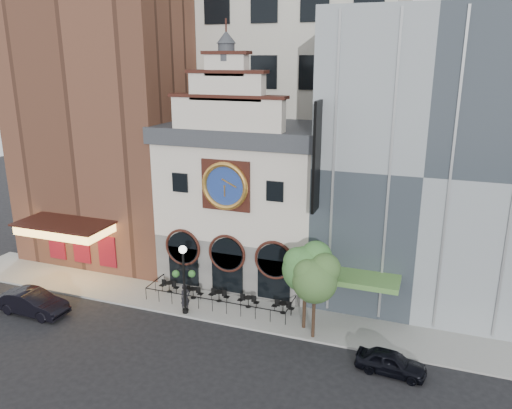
{
  "coord_description": "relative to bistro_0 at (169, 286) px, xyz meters",
  "views": [
    {
      "loc": [
        13.5,
        -27.05,
        17.13
      ],
      "look_at": [
        1.49,
        6.0,
        6.74
      ],
      "focal_mm": 35.0,
      "sensor_mm": 36.0,
      "label": 1
    }
  ],
  "objects": [
    {
      "name": "cafe_railing",
      "position": [
        4.32,
        -0.34,
        -0.01
      ],
      "size": [
        10.6,
        2.6,
        0.9
      ],
      "primitive_type": null,
      "color": "black",
      "rests_on": "sidewalk"
    },
    {
      "name": "retail_building",
      "position": [
        17.32,
        7.15,
        9.53
      ],
      "size": [
        14.0,
        14.4,
        20.0
      ],
      "color": "gray",
      "rests_on": "ground"
    },
    {
      "name": "pedestrian",
      "position": [
        2.5,
        -2.14,
        0.51
      ],
      "size": [
        0.78,
        0.85,
        1.95
      ],
      "primitive_type": "imported",
      "rotation": [
        0.0,
        0.0,
        0.98
      ],
      "color": "black",
      "rests_on": "sidewalk"
    },
    {
      "name": "car_right",
      "position": [
        16.64,
        -4.4,
        0.05
      ],
      "size": [
        4.04,
        1.92,
        1.33
      ],
      "primitive_type": "imported",
      "rotation": [
        0.0,
        0.0,
        1.48
      ],
      "color": "black",
      "rests_on": "ground"
    },
    {
      "name": "tree_left",
      "position": [
        11.72,
        -2.4,
        3.63
      ],
      "size": [
        2.9,
        2.79,
        5.59
      ],
      "color": "#382619",
      "rests_on": "sidewalk"
    },
    {
      "name": "car_left",
      "position": [
        -7.36,
        -5.9,
        0.23
      ],
      "size": [
        5.15,
        1.89,
        1.68
      ],
      "primitive_type": "imported",
      "rotation": [
        0.0,
        0.0,
        1.55
      ],
      "color": "black",
      "rests_on": "ground"
    },
    {
      "name": "bistro_0",
      "position": [
        0.0,
        0.0,
        0.0
      ],
      "size": [
        1.58,
        0.68,
        0.9
      ],
      "color": "black",
      "rests_on": "sidewalk"
    },
    {
      "name": "bistro_2",
      "position": [
        4.14,
        -0.1,
        0.0
      ],
      "size": [
        1.58,
        0.68,
        0.9
      ],
      "color": "black",
      "rests_on": "sidewalk"
    },
    {
      "name": "lamppost",
      "position": [
        2.64,
        -2.44,
        2.61
      ],
      "size": [
        1.52,
        0.88,
        4.96
      ],
      "rotation": [
        0.0,
        0.0,
        0.35
      ],
      "color": "black",
      "rests_on": "sidewalk"
    },
    {
      "name": "sidewalk",
      "position": [
        4.32,
        -0.34,
        -0.54
      ],
      "size": [
        44.0,
        5.0,
        0.15
      ],
      "primitive_type": "cube",
      "color": "gray",
      "rests_on": "ground"
    },
    {
      "name": "clock_building",
      "position": [
        4.32,
        4.99,
        6.07
      ],
      "size": [
        12.6,
        8.78,
        18.65
      ],
      "color": "#605E5B",
      "rests_on": "ground"
    },
    {
      "name": "office_tower",
      "position": [
        4.32,
        17.16,
        19.39
      ],
      "size": [
        20.0,
        16.0,
        40.0
      ],
      "primitive_type": "cube",
      "color": "beige",
      "rests_on": "ground"
    },
    {
      "name": "theater_building",
      "position": [
        -8.68,
        7.12,
        11.99
      ],
      "size": [
        14.0,
        15.6,
        25.0
      ],
      "color": "brown",
      "rests_on": "ground"
    },
    {
      "name": "bistro_4",
      "position": [
        9.0,
        -0.17,
        0.0
      ],
      "size": [
        1.58,
        0.68,
        0.9
      ],
      "color": "black",
      "rests_on": "sidewalk"
    },
    {
      "name": "ground",
      "position": [
        4.32,
        -2.84,
        -0.61
      ],
      "size": [
        120.0,
        120.0,
        0.0
      ],
      "primitive_type": "plane",
      "color": "black",
      "rests_on": "ground"
    },
    {
      "name": "tree_right",
      "position": [
        10.89,
        -1.49,
        3.89
      ],
      "size": [
        3.08,
        2.97,
        5.94
      ],
      "color": "#382619",
      "rests_on": "sidewalk"
    },
    {
      "name": "bistro_3",
      "position": [
        6.44,
        -0.18,
        0.0
      ],
      "size": [
        1.58,
        0.68,
        0.9
      ],
      "color": "black",
      "rests_on": "sidewalk"
    },
    {
      "name": "bistro_1",
      "position": [
        2.16,
        -0.29,
        0.0
      ],
      "size": [
        1.58,
        0.68,
        0.9
      ],
      "color": "black",
      "rests_on": "sidewalk"
    }
  ]
}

